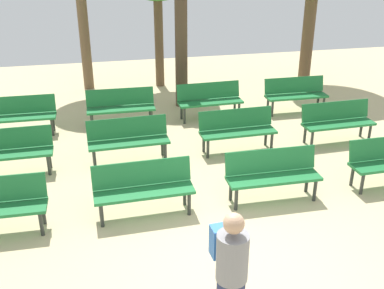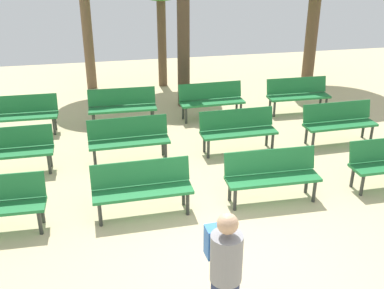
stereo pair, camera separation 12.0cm
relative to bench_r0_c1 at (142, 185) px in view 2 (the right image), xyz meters
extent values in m
plane|color=#CCB789|center=(1.10, -1.59, -0.50)|extent=(24.00, 24.00, 0.00)
cylinder|color=#2D332D|center=(-1.59, -0.29, -0.30)|extent=(0.06, 0.06, 0.40)
cylinder|color=#2D332D|center=(-1.59, 0.03, -0.30)|extent=(0.06, 0.06, 0.40)
cube|color=#1E7238|center=(0.00, -0.08, -0.07)|extent=(1.61, 0.48, 0.05)
cube|color=#1E7238|center=(0.00, 0.12, 0.17)|extent=(1.60, 0.16, 0.40)
cylinder|color=#2D332D|center=(-0.69, -0.25, -0.30)|extent=(0.06, 0.06, 0.40)
cylinder|color=#2D332D|center=(0.71, -0.22, -0.30)|extent=(0.06, 0.06, 0.40)
cylinder|color=#2D332D|center=(-0.70, 0.07, -0.30)|extent=(0.06, 0.06, 0.40)
cylinder|color=#2D332D|center=(0.70, 0.10, -0.30)|extent=(0.06, 0.06, 0.40)
cube|color=#1E7238|center=(2.20, -0.10, -0.07)|extent=(1.61, 0.46, 0.05)
cube|color=#1E7238|center=(2.20, 0.10, 0.17)|extent=(1.60, 0.14, 0.40)
cylinder|color=#2D332D|center=(1.50, -0.25, -0.30)|extent=(0.06, 0.06, 0.40)
cylinder|color=#2D332D|center=(2.89, -0.26, -0.30)|extent=(0.06, 0.06, 0.40)
cylinder|color=#2D332D|center=(1.50, 0.07, -0.30)|extent=(0.06, 0.06, 0.40)
cylinder|color=#2D332D|center=(2.90, 0.06, -0.30)|extent=(0.06, 0.06, 0.40)
cylinder|color=#2D332D|center=(3.81, -0.24, -0.30)|extent=(0.06, 0.06, 0.40)
cylinder|color=#2D332D|center=(3.80, 0.08, -0.30)|extent=(0.06, 0.06, 0.40)
cube|color=#1E7238|center=(-2.30, 1.88, -0.07)|extent=(1.60, 0.45, 0.05)
cube|color=#1E7238|center=(-2.30, 2.08, 0.17)|extent=(1.60, 0.13, 0.40)
cylinder|color=#2D332D|center=(-1.60, 1.72, -0.30)|extent=(0.06, 0.06, 0.40)
cylinder|color=#2D332D|center=(-1.60, 2.04, -0.30)|extent=(0.06, 0.06, 0.40)
cube|color=#1E7238|center=(-0.05, 1.93, -0.07)|extent=(1.61, 0.49, 0.05)
cube|color=#1E7238|center=(-0.05, 2.13, 0.17)|extent=(1.60, 0.17, 0.40)
cylinder|color=#2D332D|center=(-0.74, 1.75, -0.30)|extent=(0.06, 0.06, 0.40)
cylinder|color=#2D332D|center=(0.66, 1.80, -0.30)|extent=(0.06, 0.06, 0.40)
cylinder|color=#2D332D|center=(-0.75, 2.07, -0.30)|extent=(0.06, 0.06, 0.40)
cylinder|color=#2D332D|center=(0.65, 2.12, -0.30)|extent=(0.06, 0.06, 0.40)
cube|color=#1E7238|center=(2.23, 1.95, -0.07)|extent=(1.61, 0.48, 0.05)
cube|color=#1E7238|center=(2.23, 2.15, 0.17)|extent=(1.60, 0.16, 0.40)
cylinder|color=#2D332D|center=(1.53, 1.77, -0.30)|extent=(0.06, 0.06, 0.40)
cylinder|color=#2D332D|center=(2.93, 1.81, -0.30)|extent=(0.06, 0.06, 0.40)
cylinder|color=#2D332D|center=(1.53, 2.09, -0.30)|extent=(0.06, 0.06, 0.40)
cylinder|color=#2D332D|center=(2.93, 2.13, -0.30)|extent=(0.06, 0.06, 0.40)
cube|color=#1E7238|center=(4.52, 1.92, -0.07)|extent=(1.61, 0.49, 0.05)
cube|color=#1E7238|center=(4.51, 2.12, 0.17)|extent=(1.60, 0.17, 0.40)
cylinder|color=#2D332D|center=(3.82, 1.74, -0.30)|extent=(0.06, 0.06, 0.40)
cylinder|color=#2D332D|center=(5.22, 1.78, -0.30)|extent=(0.06, 0.06, 0.40)
cylinder|color=#2D332D|center=(3.81, 2.06, -0.30)|extent=(0.06, 0.06, 0.40)
cylinder|color=#2D332D|center=(5.21, 2.10, -0.30)|extent=(0.06, 0.06, 0.40)
cube|color=#1E7238|center=(-2.33, 3.86, -0.07)|extent=(1.61, 0.47, 0.05)
cube|color=#1E7238|center=(-2.32, 4.06, 0.17)|extent=(1.60, 0.15, 0.40)
cylinder|color=#2D332D|center=(-1.63, 3.69, -0.30)|extent=(0.06, 0.06, 0.40)
cylinder|color=#2D332D|center=(-1.62, 4.01, -0.30)|extent=(0.06, 0.06, 0.40)
cube|color=#1E7238|center=(-0.04, 3.93, -0.07)|extent=(1.61, 0.47, 0.05)
cube|color=#1E7238|center=(-0.03, 4.13, 0.17)|extent=(1.60, 0.16, 0.40)
cylinder|color=#2D332D|center=(-0.74, 3.79, -0.30)|extent=(0.06, 0.06, 0.40)
cylinder|color=#2D332D|center=(0.66, 3.76, -0.30)|extent=(0.06, 0.06, 0.40)
cylinder|color=#2D332D|center=(-0.73, 4.11, -0.30)|extent=(0.06, 0.06, 0.40)
cylinder|color=#2D332D|center=(0.67, 4.08, -0.30)|extent=(0.06, 0.06, 0.40)
cube|color=#1E7238|center=(2.16, 3.94, -0.07)|extent=(1.61, 0.49, 0.05)
cube|color=#1E7238|center=(2.15, 4.14, 0.17)|extent=(1.60, 0.18, 0.40)
cylinder|color=#2D332D|center=(1.46, 3.75, -0.30)|extent=(0.06, 0.06, 0.40)
cylinder|color=#2D332D|center=(2.86, 3.80, -0.30)|extent=(0.06, 0.06, 0.40)
cylinder|color=#2D332D|center=(1.45, 4.07, -0.30)|extent=(0.06, 0.06, 0.40)
cylinder|color=#2D332D|center=(2.85, 4.12, -0.30)|extent=(0.06, 0.06, 0.40)
cube|color=#1E7238|center=(4.43, 3.92, -0.07)|extent=(1.60, 0.46, 0.05)
cube|color=#1E7238|center=(4.44, 4.12, 0.17)|extent=(1.60, 0.14, 0.40)
cylinder|color=#2D332D|center=(3.73, 3.76, -0.30)|extent=(0.06, 0.06, 0.40)
cylinder|color=#2D332D|center=(5.13, 3.75, -0.30)|extent=(0.06, 0.06, 0.40)
cylinder|color=#2D332D|center=(3.74, 4.08, -0.30)|extent=(0.06, 0.06, 0.40)
cylinder|color=#2D332D|center=(5.14, 4.07, -0.30)|extent=(0.06, 0.06, 0.40)
cylinder|color=brown|center=(5.96, 6.66, 1.07)|extent=(0.37, 0.37, 3.14)
cylinder|color=brown|center=(-0.75, 7.23, 1.25)|extent=(0.29, 0.29, 3.51)
cylinder|color=brown|center=(1.39, 7.04, 0.98)|extent=(0.26, 0.26, 2.96)
cylinder|color=#4C3A28|center=(1.67, 5.10, 0.91)|extent=(0.32, 0.32, 2.82)
cylinder|color=gray|center=(0.60, -2.80, 0.62)|extent=(0.36, 0.36, 0.55)
sphere|color=tan|center=(0.60, -2.80, 1.04)|extent=(0.22, 0.22, 0.22)
cube|color=blue|center=(0.58, -2.54, 0.65)|extent=(0.29, 0.20, 0.36)
camera|label=1|loc=(-0.65, -6.46, 3.63)|focal=43.00mm
camera|label=2|loc=(-0.54, -6.49, 3.63)|focal=43.00mm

